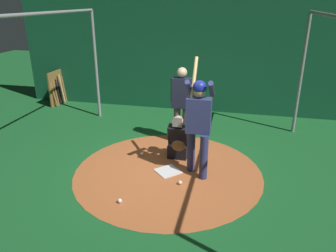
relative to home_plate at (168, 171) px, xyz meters
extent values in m
plane|color=#195B28|center=(0.00, 0.00, -0.01)|extent=(26.78, 26.78, 0.00)
cylinder|color=#B76033|center=(0.00, 0.00, -0.01)|extent=(3.60, 3.60, 0.01)
cube|color=white|center=(0.00, 0.00, 0.00)|extent=(0.59, 0.59, 0.01)
cylinder|color=navy|center=(0.09, 0.69, 0.42)|extent=(0.15, 0.15, 0.86)
cylinder|color=navy|center=(-0.15, 0.42, 0.42)|extent=(0.15, 0.15, 0.86)
cube|color=navy|center=(-0.03, 0.55, 1.17)|extent=(0.22, 0.44, 0.65)
cylinder|color=navy|center=(-0.13, 0.75, 1.64)|extent=(0.52, 0.09, 0.40)
cylinder|color=navy|center=(-0.13, 0.35, 1.64)|extent=(0.52, 0.09, 0.40)
sphere|color=tan|center=(-0.03, 0.55, 1.62)|extent=(0.22, 0.22, 0.22)
sphere|color=navy|center=(-0.03, 0.55, 1.69)|extent=(0.25, 0.25, 0.25)
cylinder|color=tan|center=(-0.25, 0.42, 1.78)|extent=(0.54, 0.06, 0.73)
cube|color=black|center=(-0.71, 0.06, 0.13)|extent=(0.40, 0.40, 0.29)
cube|color=black|center=(-0.67, 0.06, 0.49)|extent=(0.30, 0.40, 0.47)
sphere|color=tan|center=(-0.65, 0.06, 0.81)|extent=(0.21, 0.21, 0.21)
cube|color=gray|center=(-0.55, 0.06, 0.81)|extent=(0.03, 0.19, 0.19)
ellipsoid|color=brown|center=(-0.39, 0.12, 0.37)|extent=(0.12, 0.28, 0.22)
cylinder|color=#4C4C51|center=(-1.43, 0.08, 0.41)|extent=(0.15, 0.15, 0.85)
cylinder|color=#4C4C51|center=(-1.43, -0.12, 0.41)|extent=(0.15, 0.15, 0.85)
cube|color=#1E2338|center=(-1.43, -0.02, 1.17)|extent=(0.22, 0.42, 0.67)
cylinder|color=#1E2338|center=(-1.43, 0.19, 1.23)|extent=(0.09, 0.09, 0.57)
cylinder|color=#1E2338|center=(-1.43, -0.22, 1.23)|extent=(0.09, 0.09, 0.57)
sphere|color=beige|center=(-1.43, -0.02, 1.63)|extent=(0.22, 0.22, 0.22)
cube|color=#145133|center=(-3.92, 0.00, 1.74)|extent=(0.20, 10.78, 3.50)
cylinder|color=gray|center=(-2.70, -2.61, 1.42)|extent=(0.08, 0.08, 2.86)
cylinder|color=gray|center=(-2.70, 2.61, 1.42)|extent=(0.08, 0.08, 2.86)
cylinder|color=gray|center=(0.00, -2.61, 2.84)|extent=(5.40, 0.07, 0.07)
cube|color=olive|center=(-3.67, -4.38, 0.51)|extent=(1.18, 0.04, 1.05)
cylinder|color=olive|center=(-4.16, -4.32, 0.41)|extent=(0.06, 0.18, 0.84)
cylinder|color=olive|center=(-4.04, -4.32, 0.43)|extent=(0.06, 0.18, 0.89)
cylinder|color=tan|center=(-3.92, -4.32, 0.45)|extent=(0.06, 0.22, 0.92)
cylinder|color=olive|center=(-3.80, -4.32, 0.40)|extent=(0.06, 0.14, 0.82)
cylinder|color=tan|center=(-3.68, -4.32, 0.45)|extent=(0.06, 0.16, 0.92)
cylinder|color=black|center=(-3.56, -4.32, 0.43)|extent=(0.06, 0.18, 0.88)
cylinder|color=black|center=(-3.44, -4.32, 0.39)|extent=(0.06, 0.16, 0.81)
cylinder|color=olive|center=(-3.32, -4.32, 0.39)|extent=(0.06, 0.16, 0.81)
cylinder|color=olive|center=(-3.20, -4.32, 0.39)|extent=(0.06, 0.20, 0.81)
sphere|color=white|center=(1.19, -0.54, 0.03)|extent=(0.07, 0.07, 0.07)
sphere|color=white|center=(0.41, 0.32, 0.03)|extent=(0.07, 0.07, 0.07)
sphere|color=white|center=(-0.54, -0.69, 0.03)|extent=(0.07, 0.07, 0.07)
camera|label=1|loc=(5.38, 1.23, 3.10)|focal=34.69mm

